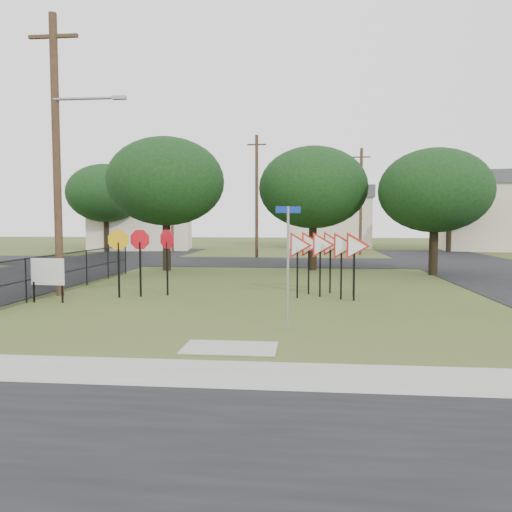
% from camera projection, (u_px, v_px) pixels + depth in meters
% --- Properties ---
extents(ground, '(140.00, 140.00, 0.00)m').
position_uv_depth(ground, '(244.00, 325.00, 12.99)').
color(ground, '#38481B').
extents(sidewalk, '(30.00, 1.60, 0.02)m').
position_uv_depth(sidewalk, '(215.00, 374.00, 8.82)').
color(sidewalk, gray).
rests_on(sidewalk, ground).
extents(planting_strip, '(30.00, 0.80, 0.02)m').
position_uv_depth(planting_strip, '(200.00, 398.00, 7.63)').
color(planting_strip, '#38481B').
rests_on(planting_strip, ground).
extents(street_left, '(8.00, 50.00, 0.02)m').
position_uv_depth(street_left, '(23.00, 277.00, 24.10)').
color(street_left, black).
rests_on(street_left, ground).
extents(street_far, '(60.00, 8.00, 0.02)m').
position_uv_depth(street_far, '(281.00, 262.00, 32.85)').
color(street_far, black).
rests_on(street_far, ground).
extents(curb_pad, '(2.00, 1.20, 0.02)m').
position_uv_depth(curb_pad, '(230.00, 348.00, 10.61)').
color(curb_pad, gray).
rests_on(curb_pad, ground).
extents(street_name_sign, '(0.60, 0.24, 3.07)m').
position_uv_depth(street_name_sign, '(288.00, 260.00, 12.28)').
color(street_name_sign, gray).
rests_on(street_name_sign, ground).
extents(stop_sign_cluster, '(2.24, 1.60, 2.43)m').
position_uv_depth(stop_sign_cluster, '(142.00, 246.00, 18.03)').
color(stop_sign_cluster, black).
rests_on(stop_sign_cluster, ground).
extents(yield_sign_cluster, '(3.04, 2.01, 2.39)m').
position_uv_depth(yield_sign_cluster, '(329.00, 248.00, 17.74)').
color(yield_sign_cluster, black).
rests_on(yield_sign_cluster, ground).
extents(info_board, '(1.19, 0.13, 1.48)m').
position_uv_depth(info_board, '(48.00, 273.00, 16.51)').
color(info_board, black).
rests_on(info_board, ground).
extents(utility_pole_main, '(3.55, 0.33, 10.00)m').
position_uv_depth(utility_pole_main, '(58.00, 151.00, 17.80)').
color(utility_pole_main, '#4C3523').
rests_on(utility_pole_main, ground).
extents(far_pole_a, '(1.40, 0.24, 9.00)m').
position_uv_depth(far_pole_a, '(257.00, 195.00, 36.69)').
color(far_pole_a, '#4C3523').
rests_on(far_pole_a, ground).
extents(far_pole_b, '(1.40, 0.24, 8.50)m').
position_uv_depth(far_pole_b, '(361.00, 201.00, 39.90)').
color(far_pole_b, '#4C3523').
rests_on(far_pole_b, ground).
extents(far_pole_c, '(1.40, 0.24, 9.00)m').
position_uv_depth(far_pole_c, '(172.00, 199.00, 43.44)').
color(far_pole_c, '#4C3523').
rests_on(far_pole_c, ground).
extents(fence_run, '(0.05, 11.55, 1.50)m').
position_uv_depth(fence_run, '(74.00, 269.00, 19.89)').
color(fence_run, black).
rests_on(fence_run, ground).
extents(house_left, '(10.58, 8.88, 7.20)m').
position_uv_depth(house_left, '(143.00, 211.00, 47.87)').
color(house_left, beige).
rests_on(house_left, ground).
extents(house_mid, '(8.40, 8.40, 6.20)m').
position_uv_depth(house_mid, '(329.00, 217.00, 52.09)').
color(house_mid, beige).
rests_on(house_mid, ground).
extents(house_right, '(8.30, 8.30, 7.20)m').
position_uv_depth(house_right, '(481.00, 211.00, 46.71)').
color(house_right, beige).
rests_on(house_right, ground).
extents(tree_near_left, '(6.40, 6.40, 7.27)m').
position_uv_depth(tree_near_left, '(166.00, 182.00, 27.14)').
color(tree_near_left, black).
rests_on(tree_near_left, ground).
extents(tree_near_mid, '(6.00, 6.00, 6.80)m').
position_uv_depth(tree_near_mid, '(313.00, 188.00, 27.37)').
color(tree_near_mid, black).
rests_on(tree_near_mid, ground).
extents(tree_near_right, '(5.60, 5.60, 6.33)m').
position_uv_depth(tree_near_right, '(435.00, 191.00, 24.82)').
color(tree_near_right, black).
rests_on(tree_near_right, ground).
extents(tree_far_left, '(6.80, 6.80, 7.73)m').
position_uv_depth(tree_far_left, '(106.00, 193.00, 43.98)').
color(tree_far_left, black).
rests_on(tree_far_left, ground).
extents(tree_far_right, '(6.00, 6.00, 6.80)m').
position_uv_depth(tree_far_right, '(450.00, 200.00, 43.07)').
color(tree_far_right, black).
rests_on(tree_far_right, ground).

